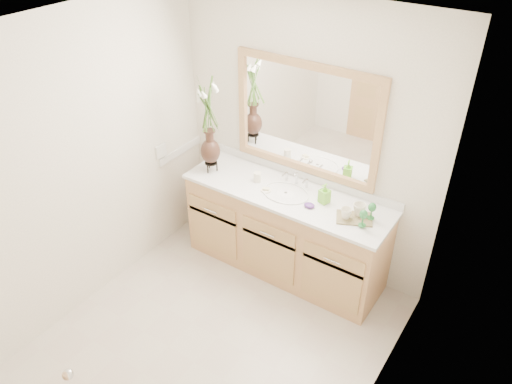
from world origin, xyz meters
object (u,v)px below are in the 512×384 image
Objects in this scene: flower_vase at (208,113)px; soap_bottle at (325,194)px; tumbler at (257,177)px; tray at (354,218)px.

soap_bottle is at bearing 6.23° from flower_vase.
tumbler is (0.45, 0.08, -0.53)m from flower_vase.
tray is at bearing -2.42° from tumbler.
flower_vase reaches higher than soap_bottle.
tray is at bearing 1.78° from flower_vase.
tray is (1.38, 0.04, -0.56)m from flower_vase.
tumbler is 0.64m from soap_bottle.
soap_bottle is 0.56× the size of tray.
tumbler is 0.56× the size of soap_bottle.
tray is at bearing 3.72° from soap_bottle.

